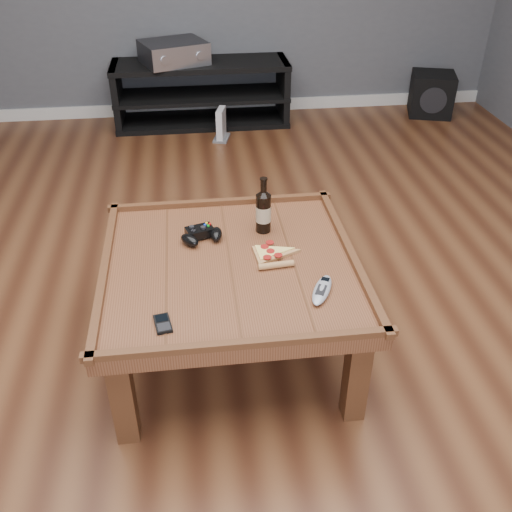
{
  "coord_description": "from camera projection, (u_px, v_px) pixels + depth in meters",
  "views": [
    {
      "loc": [
        -0.13,
        -1.85,
        1.72
      ],
      "look_at": [
        0.09,
        -0.07,
        0.52
      ],
      "focal_mm": 40.0,
      "sensor_mm": 36.0,
      "label": 1
    }
  ],
  "objects": [
    {
      "name": "ground",
      "position": [
        233.0,
        347.0,
        2.5
      ],
      "size": [
        6.0,
        6.0,
        0.0
      ],
      "primitive_type": "plane",
      "color": "#402012",
      "rests_on": "ground"
    },
    {
      "name": "remote_control",
      "position": [
        322.0,
        290.0,
        2.08
      ],
      "size": [
        0.13,
        0.2,
        0.03
      ],
      "rotation": [
        0.0,
        0.0,
        -0.45
      ],
      "color": "#9B9FA9",
      "rests_on": "coffee_table"
    },
    {
      "name": "av_receiver",
      "position": [
        174.0,
        52.0,
        4.42
      ],
      "size": [
        0.57,
        0.52,
        0.16
      ],
      "rotation": [
        0.0,
        0.0,
        0.35
      ],
      "color": "black",
      "rests_on": "media_console"
    },
    {
      "name": "game_console",
      "position": [
        221.0,
        126.0,
        4.41
      ],
      "size": [
        0.15,
        0.21,
        0.24
      ],
      "rotation": [
        0.0,
        0.0,
        -0.25
      ],
      "color": "slate",
      "rests_on": "ground"
    },
    {
      "name": "game_controller",
      "position": [
        202.0,
        235.0,
        2.37
      ],
      "size": [
        0.19,
        0.16,
        0.05
      ],
      "rotation": [
        0.0,
        0.0,
        0.3
      ],
      "color": "black",
      "rests_on": "coffee_table"
    },
    {
      "name": "baseboard",
      "position": [
        202.0,
        107.0,
        4.94
      ],
      "size": [
        5.0,
        0.02,
        0.1
      ],
      "primitive_type": "cube",
      "color": "silver",
      "rests_on": "ground"
    },
    {
      "name": "beer_bottle",
      "position": [
        263.0,
        210.0,
        2.4
      ],
      "size": [
        0.06,
        0.06,
        0.25
      ],
      "color": "black",
      "rests_on": "coffee_table"
    },
    {
      "name": "pizza_slice",
      "position": [
        271.0,
        255.0,
        2.28
      ],
      "size": [
        0.18,
        0.27,
        0.03
      ],
      "rotation": [
        0.0,
        0.0,
        0.09
      ],
      "color": "tan",
      "rests_on": "coffee_table"
    },
    {
      "name": "subwoofer",
      "position": [
        431.0,
        94.0,
        4.85
      ],
      "size": [
        0.43,
        0.43,
        0.34
      ],
      "rotation": [
        0.0,
        0.0,
        -0.29
      ],
      "color": "black",
      "rests_on": "ground"
    },
    {
      "name": "smartphone",
      "position": [
        163.0,
        324.0,
        1.93
      ],
      "size": [
        0.07,
        0.11,
        0.01
      ],
      "rotation": [
        0.0,
        0.0,
        0.18
      ],
      "color": "black",
      "rests_on": "coffee_table"
    },
    {
      "name": "media_console",
      "position": [
        202.0,
        94.0,
        4.63
      ],
      "size": [
        1.4,
        0.45,
        0.5
      ],
      "color": "black",
      "rests_on": "ground"
    },
    {
      "name": "coffee_table",
      "position": [
        231.0,
        275.0,
        2.28
      ],
      "size": [
        1.03,
        1.03,
        0.48
      ],
      "color": "#542D18",
      "rests_on": "ground"
    }
  ]
}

